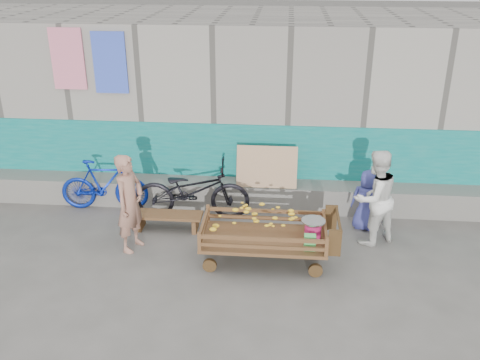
# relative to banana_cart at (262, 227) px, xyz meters

# --- Properties ---
(ground) EXTENTS (80.00, 80.00, 0.00)m
(ground) POSITION_rel_banana_cart_xyz_m (-0.30, -0.61, -0.55)
(ground) COLOR #4F4E49
(ground) RESTS_ON ground
(building_wall) EXTENTS (12.00, 3.50, 3.00)m
(building_wall) POSITION_rel_banana_cart_xyz_m (-0.30, 3.44, 0.91)
(building_wall) COLOR gray
(building_wall) RESTS_ON ground
(banana_cart) EXTENTS (1.91, 0.87, 0.81)m
(banana_cart) POSITION_rel_banana_cart_xyz_m (0.00, 0.00, 0.00)
(banana_cart) COLOR #58361A
(banana_cart) RESTS_ON ground
(bench) EXTENTS (1.10, 0.33, 0.27)m
(bench) POSITION_rel_banana_cart_xyz_m (-1.52, 0.82, -0.35)
(bench) COLOR #58361A
(bench) RESTS_ON ground
(vendor_man) EXTENTS (0.51, 0.63, 1.49)m
(vendor_man) POSITION_rel_banana_cart_xyz_m (-1.92, 0.21, 0.19)
(vendor_man) COLOR #9E6C59
(vendor_man) RESTS_ON ground
(woman) EXTENTS (0.91, 0.85, 1.48)m
(woman) POSITION_rel_banana_cart_xyz_m (1.63, 0.71, 0.19)
(woman) COLOR white
(woman) RESTS_ON ground
(child) EXTENTS (0.55, 0.43, 0.99)m
(child) POSITION_rel_banana_cart_xyz_m (1.59, 1.12, -0.05)
(child) COLOR #393D8F
(child) RESTS_ON ground
(bicycle_dark) EXTENTS (1.91, 0.77, 0.98)m
(bicycle_dark) POSITION_rel_banana_cart_xyz_m (-1.19, 1.24, -0.06)
(bicycle_dark) COLOR black
(bicycle_dark) RESTS_ON ground
(bicycle_blue) EXTENTS (1.51, 0.53, 0.89)m
(bicycle_blue) POSITION_rel_banana_cart_xyz_m (-2.73, 1.44, -0.11)
(bicycle_blue) COLOR #0A239B
(bicycle_blue) RESTS_ON ground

